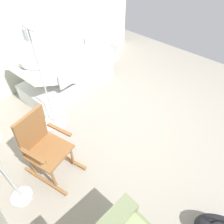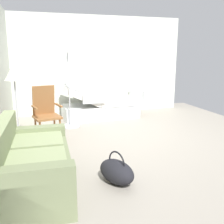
{
  "view_description": "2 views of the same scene",
  "coord_description": "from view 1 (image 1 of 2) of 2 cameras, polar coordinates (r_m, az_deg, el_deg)",
  "views": [
    {
      "loc": [
        -1.23,
        2.05,
        2.6
      ],
      "look_at": [
        0.12,
        0.63,
        0.73
      ],
      "focal_mm": 31.54,
      "sensor_mm": 36.0,
      "label": 1
    },
    {
      "loc": [
        -4.56,
        1.64,
        1.62
      ],
      "look_at": [
        -0.27,
        0.41,
        0.63
      ],
      "focal_mm": 40.76,
      "sensor_mm": 36.0,
      "label": 2
    }
  ],
  "objects": [
    {
      "name": "ground_plane",
      "position": [
        3.53,
        8.53,
        -4.29
      ],
      "size": [
        6.36,
        6.36,
        0.0
      ],
      "primitive_type": "plane",
      "color": "gray"
    },
    {
      "name": "side_wall",
      "position": [
        4.52,
        -19.43,
        25.57
      ],
      "size": [
        0.1,
        4.9,
        2.7
      ],
      "primitive_type": "cube",
      "color": "silver",
      "rests_on": "ground"
    },
    {
      "name": "hospital_bed",
      "position": [
        4.32,
        -12.46,
        10.55
      ],
      "size": [
        1.1,
        2.14,
        1.0
      ],
      "color": "silver",
      "rests_on": "ground"
    },
    {
      "name": "rocking_chair",
      "position": [
        2.74,
        -19.09,
        -9.49
      ],
      "size": [
        0.85,
        0.64,
        1.05
      ],
      "color": "brown",
      "rests_on": "ground"
    },
    {
      "name": "iv_pole",
      "position": [
        3.54,
        -16.97,
        -0.22
      ],
      "size": [
        0.44,
        0.44,
        1.69
      ],
      "color": "#B2B5BA",
      "rests_on": "ground"
    }
  ]
}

